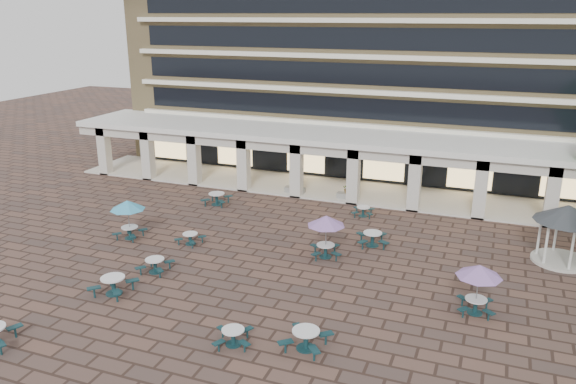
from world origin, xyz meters
name	(u,v)px	position (x,y,z in m)	size (l,w,h in m)	color
ground	(253,270)	(0.00, 0.00, 0.00)	(120.00, 120.00, 0.00)	brown
apartment_building	(372,16)	(0.00, 25.47, 12.60)	(40.00, 15.50, 25.20)	tan
retail_arcade	(334,152)	(0.00, 14.80, 3.00)	(42.00, 6.60, 4.40)	white
picnic_table_3	(306,338)	(4.96, -5.86, 0.50)	(1.98, 1.98, 0.84)	#13363B
picnic_table_4	(128,207)	(-8.62, 1.31, 2.01)	(2.04, 2.04, 2.36)	#13363B
picnic_table_5	(113,284)	(-5.14, -4.77, 0.52)	(1.98, 1.98, 0.86)	#13363B
picnic_table_6	(326,222)	(3.06, 2.89, 2.04)	(2.08, 2.08, 2.41)	#13363B
picnic_table_7	(233,335)	(2.12, -6.63, 0.42)	(1.87, 1.87, 0.70)	#13363B
picnic_table_8	(155,264)	(-4.62, -2.06, 0.44)	(1.77, 1.77, 0.74)	#13363B
picnic_table_9	(190,238)	(-4.82, 1.84, 0.39)	(1.60, 1.60, 0.66)	#13363B
picnic_table_10	(372,238)	(5.11, 5.38, 0.49)	(2.15, 2.15, 0.81)	#13363B
picnic_table_11	(479,273)	(11.11, -0.53, 1.99)	(2.03, 2.03, 2.34)	#13363B
picnic_table_12	(217,198)	(-6.68, 8.65, 0.50)	(1.99, 1.99, 0.84)	#13363B
picnic_table_13	(363,211)	(3.45, 10.00, 0.39)	(1.59, 1.59, 0.65)	#13363B
gazebo	(567,220)	(15.12, 6.85, 2.40)	(3.43, 3.43, 3.19)	beige
planter_left	(295,187)	(-2.42, 12.90, 0.50)	(1.50, 0.82, 1.25)	gray
planter_right	(347,193)	(1.59, 12.90, 0.49)	(1.50, 0.75, 1.23)	gray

